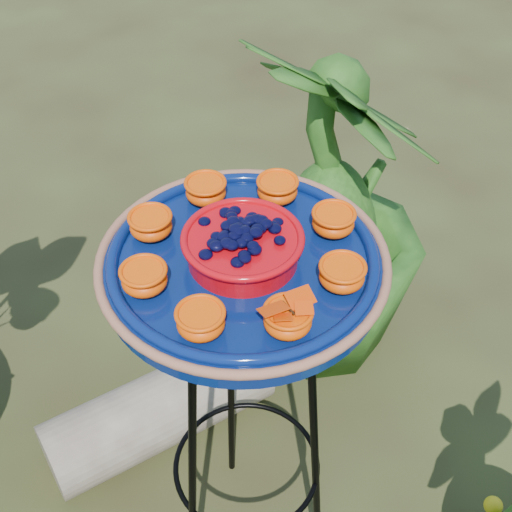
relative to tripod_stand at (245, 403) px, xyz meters
name	(u,v)px	position (x,y,z in m)	size (l,w,h in m)	color
tripod_stand	(245,403)	(0.00, 0.00, 0.00)	(0.39, 0.39, 0.88)	black
feeder_dish	(243,259)	(0.00, 0.00, 0.39)	(0.55, 0.55, 0.11)	#071954
driftwood_log	(159,410)	(-0.07, 0.36, -0.44)	(0.20, 0.20, 0.61)	tan
shrub_back_right	(329,211)	(0.50, 0.46, -0.05)	(0.54, 0.54, 0.97)	#1C4713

